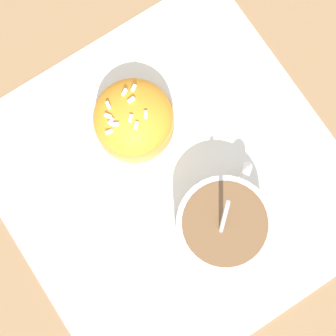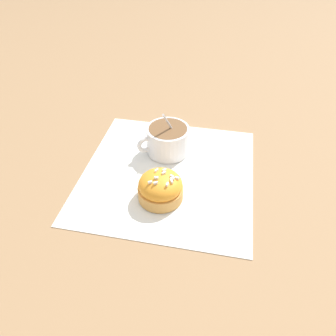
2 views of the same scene
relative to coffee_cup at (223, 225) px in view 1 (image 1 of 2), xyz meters
name	(u,v)px [view 1 (image 1 of 2)]	position (x,y,z in m)	size (l,w,h in m)	color
ground_plane	(171,180)	(-0.07, -0.01, -0.03)	(3.00, 3.00, 0.00)	#93704C
paper_napkin	(171,180)	(-0.07, -0.01, -0.03)	(0.36, 0.35, 0.00)	white
coffee_cup	(223,225)	(0.00, 0.00, 0.00)	(0.09, 0.10, 0.10)	white
frosted_pastry	(134,119)	(-0.13, 0.00, -0.01)	(0.08, 0.08, 0.06)	#D19347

